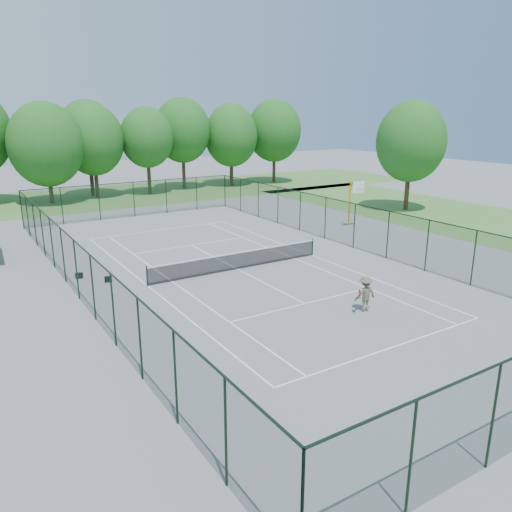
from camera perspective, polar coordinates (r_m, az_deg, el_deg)
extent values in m
plane|color=gray|center=(29.12, -2.09, -1.52)|extent=(140.00, 140.00, 0.00)
cube|color=#528639|center=(56.49, -17.62, 6.44)|extent=(80.00, 16.00, 0.01)
cube|color=#528639|center=(47.92, 21.04, 4.47)|extent=(14.00, 40.00, 0.01)
cube|color=white|center=(39.51, -10.77, 2.96)|extent=(10.97, 0.08, 0.01)
cube|color=white|center=(20.44, 15.12, -10.10)|extent=(10.97, 0.08, 0.01)
cube|color=white|center=(34.60, -7.41, 1.23)|extent=(8.23, 0.08, 0.01)
cube|color=white|center=(24.11, 5.59, -5.44)|extent=(8.23, 0.08, 0.01)
cube|color=white|center=(32.09, 6.42, 0.08)|extent=(0.08, 23.77, 0.01)
cube|color=white|center=(26.96, -12.25, -3.37)|extent=(0.08, 23.77, 0.01)
cube|color=white|center=(31.29, 4.45, -0.29)|extent=(0.08, 23.77, 0.01)
cube|color=white|center=(27.41, -9.56, -2.89)|extent=(0.08, 23.77, 0.01)
cube|color=white|center=(29.12, -2.09, -1.52)|extent=(0.08, 12.80, 0.01)
cylinder|color=black|center=(26.78, -12.35, -2.27)|extent=(0.08, 0.08, 1.10)
cylinder|color=black|center=(31.95, 6.47, 1.02)|extent=(0.08, 0.08, 1.10)
cube|color=black|center=(28.98, -2.10, -0.58)|extent=(11.00, 0.02, 0.96)
cube|color=white|center=(28.84, -2.11, 0.37)|extent=(11.00, 0.05, 0.07)
cube|color=#18351E|center=(44.87, -13.77, 6.30)|extent=(18.00, 0.02, 3.00)
cube|color=#18351E|center=(33.96, 11.16, 3.38)|extent=(0.02, 36.00, 3.00)
cube|color=#18351E|center=(25.61, -19.83, -1.50)|extent=(0.02, 36.00, 3.00)
cube|color=black|center=(44.65, -13.90, 8.20)|extent=(18.00, 0.05, 0.05)
cube|color=black|center=(33.67, 11.30, 5.87)|extent=(0.05, 36.00, 0.05)
cube|color=black|center=(25.22, -20.16, 1.75)|extent=(0.05, 36.00, 0.05)
cylinder|color=#44311F|center=(56.20, -17.80, 8.54)|extent=(0.40, 0.40, 4.20)
ellipsoid|color=#297024|center=(55.86, -18.15, 12.50)|extent=(6.40, 6.40, 7.40)
cylinder|color=#44311F|center=(62.34, -2.81, 9.97)|extent=(0.40, 0.40, 4.20)
ellipsoid|color=#297024|center=(62.04, -2.86, 13.55)|extent=(6.40, 6.40, 7.40)
cylinder|color=#D69704|center=(40.74, 10.64, 5.88)|extent=(0.12, 0.12, 3.50)
cube|color=#D69704|center=(40.17, 11.20, 8.02)|extent=(0.08, 0.90, 0.08)
cube|color=white|center=(39.86, 11.63, 7.71)|extent=(1.20, 0.05, 0.90)
torus|color=#C94300|center=(39.72, 11.85, 7.45)|extent=(0.48, 0.48, 0.02)
cylinder|color=#44311F|center=(48.63, 16.91, 7.62)|extent=(0.42, 0.42, 4.36)
ellipsoid|color=#297024|center=(48.24, 17.31, 12.38)|extent=(6.23, 6.23, 7.27)
cube|color=black|center=(29.21, -19.56, -2.12)|extent=(0.44, 0.36, 0.30)
cube|color=black|center=(28.09, -16.54, -2.56)|extent=(0.44, 0.33, 0.30)
imported|color=#5B5E45|center=(23.43, 12.37, -4.24)|extent=(1.14, 0.75, 1.67)
sphere|color=#CCE238|center=(24.30, 13.36, -3.25)|extent=(0.07, 0.07, 0.07)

